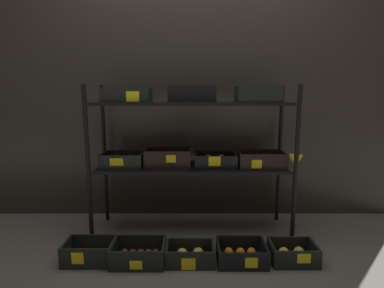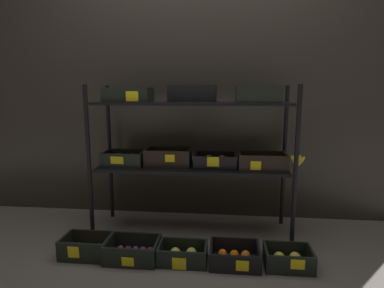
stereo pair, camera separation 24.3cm
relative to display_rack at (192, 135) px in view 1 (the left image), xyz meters
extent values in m
plane|color=#605B56|center=(0.00, 0.00, -0.78)|extent=(10.00, 10.00, 0.00)
cube|color=#2D2823|center=(0.00, 0.42, 0.42)|extent=(3.89, 0.12, 2.41)
cylinder|color=black|center=(-0.74, -0.21, -0.20)|extent=(0.03, 0.03, 1.17)
cylinder|color=black|center=(0.75, -0.21, -0.20)|extent=(0.03, 0.03, 1.17)
cylinder|color=black|center=(-0.74, 0.22, -0.20)|extent=(0.03, 0.03, 1.17)
cylinder|color=black|center=(0.75, 0.22, -0.20)|extent=(0.03, 0.03, 1.17)
cube|color=black|center=(0.00, 0.00, -0.25)|extent=(1.46, 0.40, 0.02)
cube|color=black|center=(0.00, 0.00, 0.25)|extent=(1.46, 0.40, 0.02)
cube|color=black|center=(-0.54, -0.01, -0.24)|extent=(0.32, 0.23, 0.01)
cube|color=black|center=(-0.54, -0.12, -0.18)|extent=(0.32, 0.02, 0.10)
cube|color=black|center=(-0.54, 0.10, -0.18)|extent=(0.32, 0.02, 0.10)
cube|color=black|center=(-0.69, -0.01, -0.18)|extent=(0.02, 0.19, 0.10)
cube|color=black|center=(-0.39, -0.01, -0.18)|extent=(0.02, 0.19, 0.10)
sphere|color=orange|center=(-0.60, -0.04, -0.19)|extent=(0.07, 0.07, 0.07)
sphere|color=orange|center=(-0.49, -0.04, -0.19)|extent=(0.07, 0.07, 0.07)
sphere|color=orange|center=(-0.59, 0.02, -0.19)|extent=(0.07, 0.07, 0.07)
sphere|color=orange|center=(-0.49, 0.02, -0.19)|extent=(0.07, 0.07, 0.07)
cube|color=yellow|center=(-0.56, -0.13, -0.18)|extent=(0.10, 0.01, 0.06)
cube|color=black|center=(-0.19, 0.01, -0.24)|extent=(0.35, 0.21, 0.01)
cube|color=black|center=(-0.19, -0.09, -0.17)|extent=(0.35, 0.02, 0.12)
cube|color=black|center=(-0.19, 0.11, -0.17)|extent=(0.35, 0.02, 0.12)
cube|color=black|center=(-0.36, 0.01, -0.17)|extent=(0.02, 0.18, 0.12)
cube|color=black|center=(-0.02, 0.01, -0.17)|extent=(0.02, 0.18, 0.12)
sphere|color=red|center=(-0.27, -0.02, -0.20)|extent=(0.07, 0.07, 0.07)
sphere|color=red|center=(-0.19, -0.01, -0.20)|extent=(0.07, 0.07, 0.07)
sphere|color=red|center=(-0.10, -0.02, -0.20)|extent=(0.07, 0.07, 0.07)
sphere|color=red|center=(-0.27, 0.03, -0.20)|extent=(0.07, 0.07, 0.07)
sphere|color=red|center=(-0.18, 0.04, -0.20)|extent=(0.07, 0.07, 0.07)
sphere|color=red|center=(-0.10, 0.04, -0.20)|extent=(0.07, 0.07, 0.07)
cube|color=yellow|center=(-0.16, -0.10, -0.16)|extent=(0.07, 0.01, 0.06)
cube|color=black|center=(0.18, 0.00, -0.24)|extent=(0.32, 0.23, 0.01)
cube|color=black|center=(0.18, -0.11, -0.19)|extent=(0.32, 0.02, 0.09)
cube|color=black|center=(0.18, 0.11, -0.19)|extent=(0.32, 0.02, 0.09)
cube|color=black|center=(0.03, 0.00, -0.19)|extent=(0.02, 0.20, 0.09)
cube|color=black|center=(0.34, 0.00, -0.19)|extent=(0.02, 0.20, 0.09)
sphere|color=#D1C54C|center=(0.13, -0.03, -0.20)|extent=(0.07, 0.07, 0.07)
sphere|color=gold|center=(0.23, -0.03, -0.20)|extent=(0.07, 0.07, 0.07)
sphere|color=gold|center=(0.13, 0.03, -0.20)|extent=(0.07, 0.07, 0.07)
sphere|color=gold|center=(0.23, 0.03, -0.20)|extent=(0.07, 0.07, 0.07)
cube|color=yellow|center=(0.17, -0.12, -0.18)|extent=(0.09, 0.01, 0.07)
cube|color=black|center=(0.54, -0.03, -0.24)|extent=(0.36, 0.21, 0.01)
cube|color=black|center=(0.54, -0.12, -0.18)|extent=(0.36, 0.02, 0.11)
cube|color=black|center=(0.54, 0.07, -0.18)|extent=(0.36, 0.02, 0.11)
cube|color=black|center=(0.37, -0.03, -0.18)|extent=(0.02, 0.18, 0.11)
cube|color=black|center=(0.71, -0.03, -0.18)|extent=(0.02, 0.18, 0.11)
ellipsoid|color=brown|center=(0.44, -0.06, -0.20)|extent=(0.05, 0.05, 0.07)
ellipsoid|color=brown|center=(0.50, -0.06, -0.20)|extent=(0.05, 0.05, 0.07)
ellipsoid|color=brown|center=(0.57, -0.06, -0.20)|extent=(0.05, 0.05, 0.07)
ellipsoid|color=brown|center=(0.64, -0.06, -0.20)|extent=(0.05, 0.05, 0.07)
ellipsoid|color=brown|center=(0.44, 0.01, -0.20)|extent=(0.05, 0.05, 0.07)
ellipsoid|color=brown|center=(0.50, 0.01, -0.20)|extent=(0.05, 0.05, 0.07)
ellipsoid|color=brown|center=(0.57, 0.01, -0.20)|extent=(0.05, 0.05, 0.07)
ellipsoid|color=brown|center=(0.64, 0.01, -0.20)|extent=(0.05, 0.05, 0.07)
cube|color=yellow|center=(0.48, -0.13, -0.20)|extent=(0.08, 0.01, 0.07)
cube|color=black|center=(-0.48, -0.03, 0.26)|extent=(0.35, 0.23, 0.01)
cube|color=black|center=(-0.48, -0.13, 0.32)|extent=(0.35, 0.02, 0.10)
cube|color=black|center=(-0.48, 0.08, 0.32)|extent=(0.35, 0.02, 0.10)
cube|color=black|center=(-0.65, -0.03, 0.32)|extent=(0.02, 0.20, 0.10)
cube|color=black|center=(-0.32, -0.03, 0.32)|extent=(0.02, 0.20, 0.10)
sphere|color=#80B532|center=(-0.57, -0.06, 0.30)|extent=(0.07, 0.07, 0.07)
sphere|color=#90B532|center=(-0.48, -0.06, 0.30)|extent=(0.07, 0.07, 0.07)
sphere|color=#8BC546|center=(-0.40, -0.06, 0.30)|extent=(0.07, 0.07, 0.07)
sphere|color=#96C132|center=(-0.57, 0.01, 0.30)|extent=(0.07, 0.07, 0.07)
sphere|color=#8AB249|center=(-0.48, 0.00, 0.30)|extent=(0.07, 0.07, 0.07)
sphere|color=#88B344|center=(-0.40, 0.00, 0.30)|extent=(0.07, 0.07, 0.07)
cube|color=yellow|center=(-0.42, -0.14, 0.30)|extent=(0.09, 0.00, 0.07)
cube|color=black|center=(0.00, 0.07, 0.26)|extent=(0.36, 0.26, 0.01)
cube|color=black|center=(0.00, -0.05, 0.33)|extent=(0.36, 0.02, 0.11)
cube|color=black|center=(0.00, 0.19, 0.33)|extent=(0.36, 0.02, 0.11)
cube|color=black|center=(-0.17, 0.07, 0.33)|extent=(0.02, 0.23, 0.11)
cube|color=black|center=(0.17, 0.07, 0.33)|extent=(0.02, 0.23, 0.11)
ellipsoid|color=#A7B05A|center=(-0.08, 0.03, 0.31)|extent=(0.07, 0.07, 0.09)
ellipsoid|color=#A8B959|center=(0.01, 0.03, 0.31)|extent=(0.07, 0.07, 0.09)
ellipsoid|color=#ADC25C|center=(0.09, 0.02, 0.31)|extent=(0.07, 0.07, 0.09)
ellipsoid|color=#BCBA4F|center=(-0.09, 0.11, 0.31)|extent=(0.07, 0.07, 0.09)
ellipsoid|color=tan|center=(0.00, 0.10, 0.31)|extent=(0.07, 0.07, 0.09)
ellipsoid|color=tan|center=(0.09, 0.11, 0.31)|extent=(0.07, 0.07, 0.09)
cube|color=black|center=(0.49, -0.05, 0.26)|extent=(0.31, 0.25, 0.01)
cube|color=black|center=(0.49, -0.16, 0.32)|extent=(0.31, 0.02, 0.11)
cube|color=black|center=(0.49, 0.07, 0.32)|extent=(0.31, 0.02, 0.11)
cube|color=black|center=(0.34, -0.05, 0.32)|extent=(0.02, 0.22, 0.11)
cube|color=black|center=(0.63, -0.05, 0.32)|extent=(0.02, 0.22, 0.11)
ellipsoid|color=yellow|center=(0.41, -0.09, 0.31)|extent=(0.06, 0.06, 0.08)
ellipsoid|color=yellow|center=(0.48, -0.09, 0.31)|extent=(0.06, 0.06, 0.08)
ellipsoid|color=yellow|center=(0.56, -0.09, 0.31)|extent=(0.06, 0.06, 0.08)
ellipsoid|color=yellow|center=(0.41, -0.01, 0.31)|extent=(0.06, 0.06, 0.08)
ellipsoid|color=yellow|center=(0.48, -0.01, 0.31)|extent=(0.06, 0.06, 0.08)
ellipsoid|color=yellow|center=(0.56, -0.01, 0.31)|extent=(0.06, 0.06, 0.08)
cylinder|color=brown|center=(0.79, -0.06, -0.11)|extent=(0.02, 0.02, 0.02)
ellipsoid|color=yellow|center=(0.77, -0.06, -0.17)|extent=(0.08, 0.03, 0.10)
ellipsoid|color=yellow|center=(0.77, -0.06, -0.17)|extent=(0.07, 0.03, 0.10)
ellipsoid|color=yellow|center=(0.79, -0.05, -0.17)|extent=(0.03, 0.03, 0.10)
ellipsoid|color=yellow|center=(0.80, -0.06, -0.17)|extent=(0.06, 0.03, 0.11)
ellipsoid|color=yellow|center=(0.81, -0.07, -0.17)|extent=(0.09, 0.03, 0.10)
cube|color=black|center=(-0.68, -0.46, -0.78)|extent=(0.33, 0.22, 0.01)
cube|color=black|center=(-0.68, -0.56, -0.71)|extent=(0.33, 0.02, 0.13)
cube|color=black|center=(-0.68, -0.36, -0.71)|extent=(0.33, 0.02, 0.13)
cube|color=black|center=(-0.83, -0.46, -0.71)|extent=(0.02, 0.18, 0.13)
cube|color=black|center=(-0.52, -0.46, -0.71)|extent=(0.02, 0.18, 0.13)
sphere|color=orange|center=(-0.75, -0.49, -0.74)|extent=(0.06, 0.06, 0.06)
sphere|color=orange|center=(-0.68, -0.49, -0.74)|extent=(0.06, 0.06, 0.06)
sphere|color=orange|center=(-0.60, -0.49, -0.74)|extent=(0.06, 0.06, 0.06)
sphere|color=orange|center=(-0.75, -0.43, -0.74)|extent=(0.06, 0.06, 0.06)
sphere|color=orange|center=(-0.67, -0.43, -0.74)|extent=(0.06, 0.06, 0.06)
sphere|color=orange|center=(-0.60, -0.43, -0.74)|extent=(0.06, 0.06, 0.06)
cube|color=yellow|center=(-0.72, -0.57, -0.70)|extent=(0.08, 0.01, 0.08)
cube|color=black|center=(-0.35, -0.47, -0.78)|extent=(0.35, 0.25, 0.01)
cube|color=black|center=(-0.35, -0.59, -0.71)|extent=(0.35, 0.02, 0.12)
cube|color=black|center=(-0.35, -0.36, -0.71)|extent=(0.35, 0.02, 0.12)
cube|color=black|center=(-0.52, -0.47, -0.71)|extent=(0.02, 0.22, 0.12)
cube|color=black|center=(-0.18, -0.47, -0.71)|extent=(0.02, 0.22, 0.12)
sphere|color=#5D2054|center=(-0.46, -0.53, -0.75)|extent=(0.05, 0.05, 0.05)
sphere|color=#642C47|center=(-0.40, -0.53, -0.75)|extent=(0.05, 0.05, 0.05)
sphere|color=#6B2349|center=(-0.35, -0.53, -0.75)|extent=(0.05, 0.05, 0.05)
sphere|color=#66204C|center=(-0.30, -0.53, -0.75)|extent=(0.05, 0.05, 0.05)
sphere|color=#632652|center=(-0.24, -0.53, -0.75)|extent=(0.05, 0.05, 0.05)
sphere|color=#5A1746|center=(-0.46, -0.47, -0.75)|extent=(0.05, 0.05, 0.05)
sphere|color=#59274A|center=(-0.40, -0.47, -0.75)|extent=(0.05, 0.05, 0.05)
sphere|color=#572746|center=(-0.35, -0.47, -0.75)|extent=(0.05, 0.05, 0.05)
sphere|color=#611848|center=(-0.30, -0.47, -0.75)|extent=(0.05, 0.05, 0.05)
sphere|color=#5C2549|center=(-0.24, -0.47, -0.75)|extent=(0.05, 0.05, 0.05)
sphere|color=#5B2454|center=(-0.46, -0.42, -0.75)|extent=(0.05, 0.05, 0.05)
sphere|color=#5D1A54|center=(-0.40, -0.42, -0.75)|extent=(0.05, 0.05, 0.05)
sphere|color=#63254E|center=(-0.35, -0.42, -0.75)|extent=(0.05, 0.05, 0.05)
sphere|color=#692E4B|center=(-0.30, -0.42, -0.75)|extent=(0.05, 0.05, 0.05)
sphere|color=#621C4D|center=(-0.25, -0.42, -0.75)|extent=(0.05, 0.05, 0.05)
cube|color=yellow|center=(-0.35, -0.60, -0.73)|extent=(0.08, 0.01, 0.07)
cube|color=black|center=(-0.01, -0.47, -0.78)|extent=(0.32, 0.21, 0.01)
cube|color=black|center=(-0.01, -0.57, -0.72)|extent=(0.32, 0.02, 0.11)
cube|color=black|center=(-0.01, -0.38, -0.72)|extent=(0.32, 0.02, 0.11)
cube|color=black|center=(-0.16, -0.47, -0.72)|extent=(0.02, 0.17, 0.11)
cube|color=black|center=(0.14, -0.47, -0.72)|extent=(0.02, 0.17, 0.11)
sphere|color=gold|center=(-0.07, -0.50, -0.73)|extent=(0.07, 0.07, 0.07)
sphere|color=#D0BD58|center=(0.04, -0.50, -0.73)|extent=(0.07, 0.07, 0.07)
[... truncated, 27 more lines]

